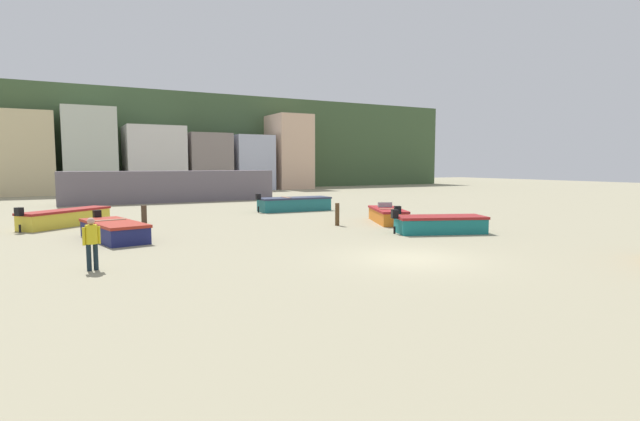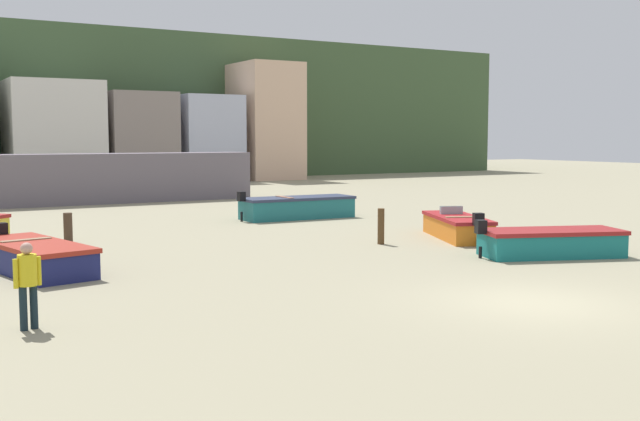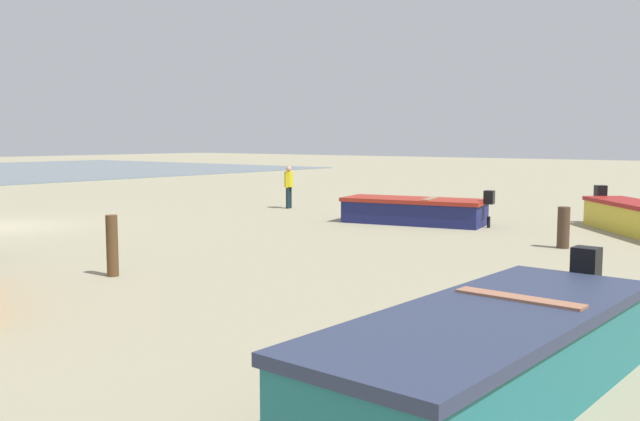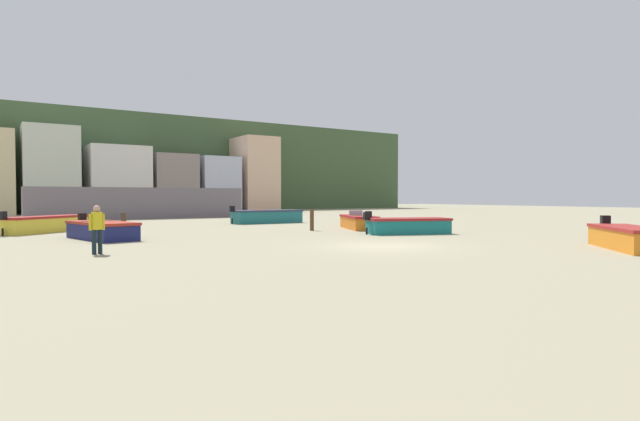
# 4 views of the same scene
# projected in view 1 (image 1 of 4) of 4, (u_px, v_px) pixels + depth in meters

# --- Properties ---
(ground_plane) EXTENTS (160.00, 160.00, 0.00)m
(ground_plane) POSITION_uv_depth(u_px,v_px,m) (409.00, 259.00, 16.76)
(ground_plane) COLOR gray
(headland_hill) EXTENTS (90.00, 32.00, 12.41)m
(headland_hill) POSITION_uv_depth(u_px,v_px,m) (135.00, 145.00, 74.10)
(headland_hill) COLOR #3D5534
(headland_hill) RESTS_ON ground
(harbor_pier) EXTENTS (17.66, 2.40, 2.67)m
(harbor_pier) POSITION_uv_depth(u_px,v_px,m) (172.00, 186.00, 42.07)
(harbor_pier) COLOR slate
(harbor_pier) RESTS_ON ground
(townhouse_far_left) EXTENTS (6.35, 5.02, 8.71)m
(townhouse_far_left) POSITION_uv_depth(u_px,v_px,m) (21.00, 154.00, 50.67)
(townhouse_far_left) COLOR beige
(townhouse_far_left) RESTS_ON ground
(townhouse_centre_left) EXTENTS (5.40, 5.93, 9.41)m
(townhouse_centre_left) POSITION_uv_depth(u_px,v_px,m) (89.00, 151.00, 54.09)
(townhouse_centre_left) COLOR beige
(townhouse_centre_left) RESTS_ON ground
(townhouse_centre) EXTENTS (6.50, 6.26, 7.65)m
(townhouse_centre) POSITION_uv_depth(u_px,v_px,m) (154.00, 159.00, 57.56)
(townhouse_centre) COLOR silver
(townhouse_centre) RESTS_ON ground
(townhouse_centre_right) EXTENTS (5.06, 6.18, 6.99)m
(townhouse_centre_right) POSITION_uv_depth(u_px,v_px,m) (207.00, 162.00, 60.48)
(townhouse_centre_right) COLOR gray
(townhouse_centre_right) RESTS_ON ground
(townhouse_right) EXTENTS (4.84, 5.59, 6.90)m
(townhouse_right) POSITION_uv_depth(u_px,v_px,m) (250.00, 163.00, 62.86)
(townhouse_right) COLOR #B1B7CD
(townhouse_right) RESTS_ON ground
(townhouse_far_right) EXTENTS (4.76, 6.78, 9.76)m
(townhouse_far_right) POSITION_uv_depth(u_px,v_px,m) (288.00, 152.00, 65.86)
(townhouse_far_right) COLOR #D9B191
(townhouse_far_right) RESTS_ON ground
(boat_teal_0) EXTENTS (4.49, 3.04, 1.13)m
(boat_teal_0) POSITION_uv_depth(u_px,v_px,m) (440.00, 224.00, 23.01)
(boat_teal_0) COLOR #177071
(boat_teal_0) RESTS_ON ground
(boat_navy_2) EXTENTS (2.54, 4.79, 1.11)m
(boat_navy_2) POSITION_uv_depth(u_px,v_px,m) (114.00, 230.00, 20.89)
(boat_navy_2) COLOR navy
(boat_navy_2) RESTS_ON ground
(boat_teal_3) EXTENTS (5.32, 1.86, 1.26)m
(boat_teal_3) POSITION_uv_depth(u_px,v_px,m) (294.00, 204.00, 33.97)
(boat_teal_3) COLOR #1D6A6F
(boat_teal_3) RESTS_ON ground
(boat_yellow_4) EXTENTS (4.58, 4.22, 1.20)m
(boat_yellow_4) POSITION_uv_depth(u_px,v_px,m) (66.00, 218.00, 25.53)
(boat_yellow_4) COLOR gold
(boat_yellow_4) RESTS_ON ground
(boat_orange_5) EXTENTS (2.95, 4.43, 1.11)m
(boat_orange_5) POSITION_uv_depth(u_px,v_px,m) (388.00, 215.00, 27.15)
(boat_orange_5) COLOR orange
(boat_orange_5) RESTS_ON ground
(mooring_post_near_water) EXTENTS (0.29, 0.29, 1.01)m
(mooring_post_near_water) POSITION_uv_depth(u_px,v_px,m) (144.00, 215.00, 26.55)
(mooring_post_near_water) COLOR #433022
(mooring_post_near_water) RESTS_ON ground
(mooring_post_mid_beach) EXTENTS (0.22, 0.22, 1.19)m
(mooring_post_mid_beach) POSITION_uv_depth(u_px,v_px,m) (337.00, 214.00, 25.78)
(mooring_post_mid_beach) COLOR #50371E
(mooring_post_mid_beach) RESTS_ON ground
(beach_walker_foreground) EXTENTS (0.53, 0.42, 1.62)m
(beach_walker_foreground) POSITION_uv_depth(u_px,v_px,m) (92.00, 239.00, 14.80)
(beach_walker_foreground) COLOR #15242C
(beach_walker_foreground) RESTS_ON ground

